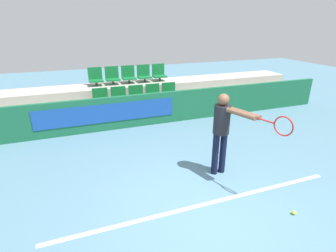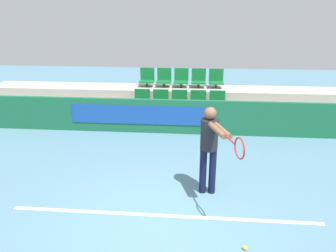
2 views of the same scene
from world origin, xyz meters
name	(u,v)px [view 1 (image 1 of 2)]	position (x,y,z in m)	size (l,w,h in m)	color
ground_plane	(211,214)	(0.00, 0.00, 0.00)	(30.00, 30.00, 0.00)	slate
court_baseline	(204,204)	(0.00, 0.26, 0.00)	(5.20, 0.08, 0.01)	white
barrier_wall	(142,110)	(-0.02, 4.15, 0.48)	(12.71, 0.14, 0.96)	#19603D
bleacher_tier_front	(138,112)	(0.00, 4.77, 0.23)	(12.31, 1.08, 0.45)	#ADA89E
bleacher_tier_middle	(130,96)	(0.00, 5.85, 0.45)	(12.31, 1.08, 0.91)	#ADA89E
stadium_chair_0	(101,99)	(-1.10, 4.90, 0.71)	(0.46, 0.38, 0.59)	#333333
stadium_chair_1	(119,98)	(-0.55, 4.90, 0.71)	(0.46, 0.38, 0.59)	#333333
stadium_chair_2	(137,96)	(0.00, 4.90, 0.71)	(0.46, 0.38, 0.59)	#333333
stadium_chair_3	(153,94)	(0.55, 4.90, 0.71)	(0.46, 0.38, 0.59)	#333333
stadium_chair_4	(169,93)	(1.10, 4.90, 0.71)	(0.46, 0.38, 0.59)	#333333
stadium_chair_5	(96,78)	(-1.10, 5.98, 1.16)	(0.46, 0.38, 0.59)	#333333
stadium_chair_6	(112,76)	(-0.55, 5.98, 1.16)	(0.46, 0.38, 0.59)	#333333
stadium_chair_7	(129,75)	(0.00, 5.98, 1.16)	(0.46, 0.38, 0.59)	#333333
stadium_chair_8	(144,74)	(0.55, 5.98, 1.16)	(0.46, 0.38, 0.59)	#333333
stadium_chair_9	(159,73)	(1.10, 5.98, 1.16)	(0.46, 0.38, 0.59)	#333333
tennis_player	(224,127)	(0.76, 1.01, 1.03)	(0.60, 1.45, 1.67)	black
tennis_ball	(294,213)	(1.25, -0.46, 0.03)	(0.07, 0.07, 0.07)	#CCDB33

